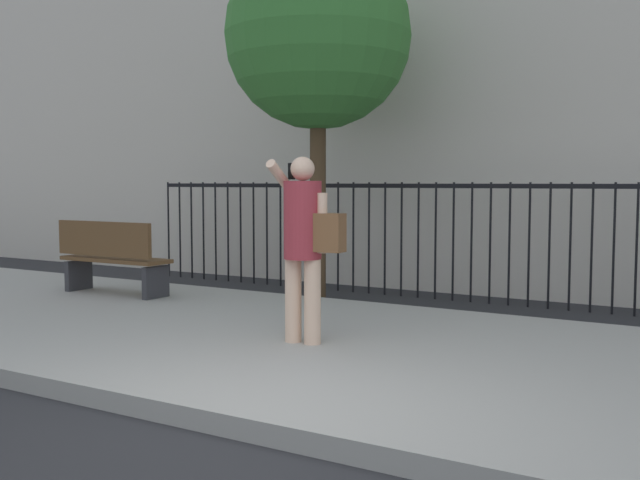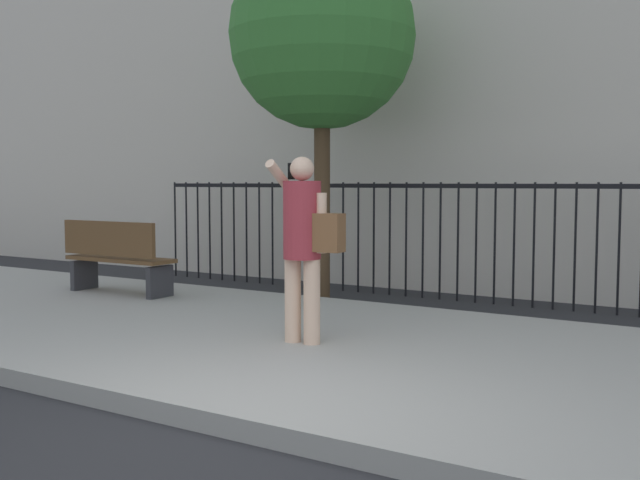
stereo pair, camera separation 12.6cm
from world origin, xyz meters
TOP-DOWN VIEW (x-y plane):
  - ground_plane at (0.00, 0.00)m, footprint 60.00×60.00m
  - sidewalk at (0.00, 2.20)m, footprint 28.00×4.40m
  - iron_fence at (0.00, 5.90)m, footprint 12.03×0.04m
  - pedestrian_on_phone at (-0.80, 2.02)m, footprint 0.66×0.49m
  - street_bench at (-4.51, 3.19)m, footprint 1.60×0.45m
  - street_tree_near at (-2.41, 4.88)m, footprint 2.45×2.45m

SIDE VIEW (x-z plane):
  - ground_plane at x=0.00m, z-range 0.00..0.00m
  - sidewalk at x=0.00m, z-range 0.00..0.15m
  - street_bench at x=-4.51m, z-range 0.18..1.13m
  - iron_fence at x=0.00m, z-range 0.22..1.82m
  - pedestrian_on_phone at x=-0.80m, z-range 0.29..1.96m
  - street_tree_near at x=-2.41m, z-range 1.13..5.86m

